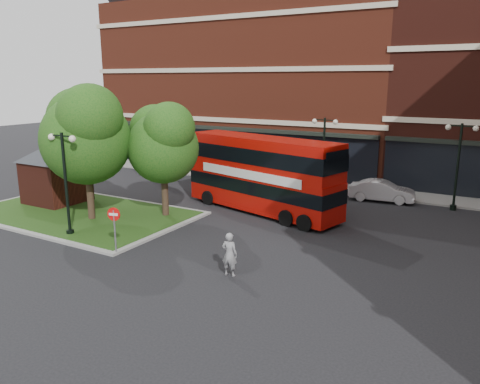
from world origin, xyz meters
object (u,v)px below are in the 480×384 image
Objects in this scene: bus at (262,169)px; car_white at (382,191)px; car_silver at (294,176)px; woman at (230,254)px.

car_white is at bearing 61.90° from bus.
woman is at bearing -165.67° from car_silver.
car_silver is at bearing -80.20° from woman.
woman is 0.43× the size of car_silver.
woman reaches higher than car_silver.
car_silver is (-1.14, 7.33, -1.77)m from bus.
car_silver is at bearing 113.45° from bus.
bus reaches higher than car_silver.
bus is 8.13m from car_white.
woman is 16.51m from car_silver.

